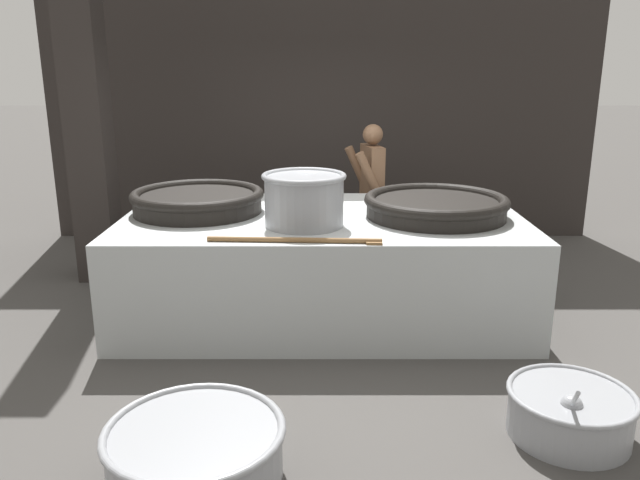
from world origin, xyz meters
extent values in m
plane|color=#474442|center=(0.00, 0.00, 0.00)|extent=(60.00, 60.00, 0.00)
cube|color=#2D2826|center=(0.00, 2.77, 2.18)|extent=(7.01, 0.24, 4.35)
cube|color=#2D2826|center=(-2.38, 0.98, 2.18)|extent=(0.39, 0.39, 4.35)
cube|color=#B2B7B7|center=(0.00, 0.00, 0.46)|extent=(3.53, 1.97, 0.92)
cylinder|color=black|center=(-1.14, 0.13, 1.00)|extent=(1.16, 1.16, 0.16)
torus|color=black|center=(-1.14, 0.13, 1.08)|extent=(1.20, 1.20, 0.09)
cylinder|color=black|center=(1.00, -0.05, 0.99)|extent=(1.22, 1.22, 0.15)
torus|color=black|center=(1.00, -0.05, 1.07)|extent=(1.27, 1.27, 0.10)
cylinder|color=gray|center=(-0.16, -0.36, 1.13)|extent=(0.65, 0.65, 0.42)
torus|color=gray|center=(-0.16, -0.36, 1.34)|extent=(0.70, 0.70, 0.05)
cylinder|color=brown|center=(-0.22, -0.88, 0.94)|extent=(1.33, 0.11, 0.04)
cube|color=brown|center=(0.38, -0.91, 0.93)|extent=(0.12, 0.11, 0.02)
cylinder|color=brown|center=(0.57, 1.34, 0.39)|extent=(0.12, 0.12, 0.78)
cylinder|color=brown|center=(0.53, 1.50, 0.39)|extent=(0.12, 0.12, 0.78)
cube|color=olive|center=(0.55, 1.42, 0.55)|extent=(0.23, 0.27, 0.51)
cube|color=brown|center=(0.55, 1.42, 1.07)|extent=(0.25, 0.50, 0.58)
cylinder|color=brown|center=(0.50, 1.17, 1.07)|extent=(0.33, 0.16, 0.53)
cylinder|color=brown|center=(0.41, 1.63, 1.07)|extent=(0.33, 0.16, 0.53)
sphere|color=brown|center=(0.55, 1.42, 1.48)|extent=(0.22, 0.22, 0.22)
cylinder|color=gray|center=(1.51, -2.01, 0.14)|extent=(0.74, 0.74, 0.28)
torus|color=gray|center=(1.51, -2.01, 0.28)|extent=(0.77, 0.77, 0.04)
cylinder|color=#6B9347|center=(1.51, -2.01, 0.20)|extent=(0.65, 0.65, 0.07)
sphere|color=gray|center=(1.47, -2.13, 0.27)|extent=(0.13, 0.13, 0.13)
cylinder|color=gray|center=(1.38, -2.36, 0.44)|extent=(0.20, 0.47, 0.36)
cylinder|color=gray|center=(-0.71, -2.43, 0.15)|extent=(0.96, 0.96, 0.30)
torus|color=gray|center=(-0.71, -2.43, 0.30)|extent=(1.01, 1.01, 0.05)
cylinder|color=orange|center=(-0.71, -2.43, 0.21)|extent=(0.84, 0.84, 0.07)
cylinder|color=orange|center=(-0.65, -2.46, 0.27)|extent=(0.04, 0.03, 0.03)
cylinder|color=orange|center=(-0.61, -2.36, 0.26)|extent=(0.03, 0.04, 0.03)
cylinder|color=orange|center=(-0.58, -2.61, 0.27)|extent=(0.04, 0.04, 0.04)
cylinder|color=orange|center=(-0.73, -2.39, 0.27)|extent=(0.05, 0.05, 0.03)
cylinder|color=orange|center=(-0.83, -2.48, 0.27)|extent=(0.05, 0.05, 0.04)
cylinder|color=orange|center=(-0.72, -2.37, 0.27)|extent=(0.04, 0.05, 0.03)
cylinder|color=orange|center=(-0.92, -2.56, 0.27)|extent=(0.03, 0.05, 0.03)
cylinder|color=orange|center=(-0.57, -2.44, 0.27)|extent=(0.05, 0.05, 0.04)
cylinder|color=orange|center=(-0.62, -2.44, 0.26)|extent=(0.05, 0.05, 0.03)
cylinder|color=orange|center=(-0.50, -2.39, 0.27)|extent=(0.06, 0.06, 0.04)
cylinder|color=orange|center=(-0.85, -2.19, 0.27)|extent=(0.05, 0.05, 0.04)
camera|label=1|loc=(-0.02, -5.42, 2.22)|focal=35.00mm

